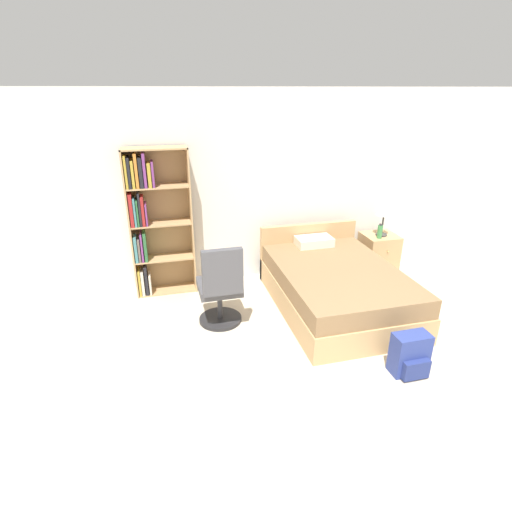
{
  "coord_description": "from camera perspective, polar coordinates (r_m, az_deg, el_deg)",
  "views": [
    {
      "loc": [
        -1.64,
        -2.04,
        2.58
      ],
      "look_at": [
        -0.61,
        1.98,
        0.83
      ],
      "focal_mm": 28.0,
      "sensor_mm": 36.0,
      "label": 1
    }
  ],
  "objects": [
    {
      "name": "water_bottle",
      "position": [
        6.04,
        17.28,
        3.37
      ],
      "size": [
        0.07,
        0.07,
        0.22
      ],
      "color": "#3F8C4C",
      "rests_on": "nightstand"
    },
    {
      "name": "office_chair",
      "position": [
        4.56,
        -5.08,
        -4.72
      ],
      "size": [
        0.51,
        0.57,
        1.03
      ],
      "color": "#232326",
      "rests_on": "ground_plane"
    },
    {
      "name": "ground_plane",
      "position": [
        3.67,
        18.74,
        -23.24
      ],
      "size": [
        14.0,
        14.0,
        0.0
      ],
      "primitive_type": "plane",
      "color": "beige"
    },
    {
      "name": "wall_back",
      "position": [
        5.67,
        2.94,
        9.77
      ],
      "size": [
        9.0,
        0.06,
        2.6
      ],
      "color": "white",
      "rests_on": "ground_plane"
    },
    {
      "name": "bookshelf",
      "position": [
        5.3,
        -14.64,
        5.01
      ],
      "size": [
        0.79,
        0.31,
        1.93
      ],
      "color": "tan",
      "rests_on": "ground_plane"
    },
    {
      "name": "nightstand",
      "position": [
        6.31,
        17.06,
        0.46
      ],
      "size": [
        0.49,
        0.49,
        0.57
      ],
      "color": "tan",
      "rests_on": "ground_plane"
    },
    {
      "name": "bed",
      "position": [
        5.15,
        11.11,
        -4.11
      ],
      "size": [
        1.42,
        2.08,
        0.8
      ],
      "color": "tan",
      "rests_on": "ground_plane"
    },
    {
      "name": "backpack_blue",
      "position": [
        4.24,
        21.18,
        -13.06
      ],
      "size": [
        0.35,
        0.26,
        0.42
      ],
      "color": "navy",
      "rests_on": "ground_plane"
    },
    {
      "name": "table_lamp",
      "position": [
        6.09,
        17.86,
        6.12
      ],
      "size": [
        0.23,
        0.23,
        0.48
      ],
      "color": "#333333",
      "rests_on": "nightstand"
    }
  ]
}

